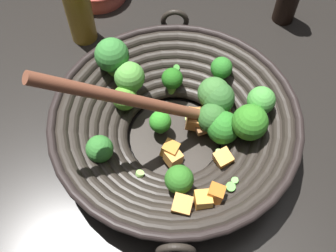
{
  "coord_description": "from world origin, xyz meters",
  "views": [
    {
      "loc": [
        0.2,
        0.3,
        0.6
      ],
      "look_at": [
        0.01,
        -0.01,
        0.03
      ],
      "focal_mm": 42.42,
      "sensor_mm": 36.0,
      "label": 1
    }
  ],
  "objects": [
    {
      "name": "wok",
      "position": [
        -0.0,
        -0.0,
        0.05
      ],
      "size": [
        0.41,
        0.41,
        0.25
      ],
      "color": "black",
      "rests_on": "ground"
    },
    {
      "name": "ground_plane",
      "position": [
        0.0,
        0.0,
        0.0
      ],
      "size": [
        4.0,
        4.0,
        0.0
      ],
      "primitive_type": "plane",
      "color": "black"
    },
    {
      "name": "cooking_oil_bottle",
      "position": [
        0.03,
        -0.31,
        0.09
      ],
      "size": [
        0.05,
        0.05,
        0.22
      ],
      "color": "#AD7F23",
      "rests_on": "ground"
    }
  ]
}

